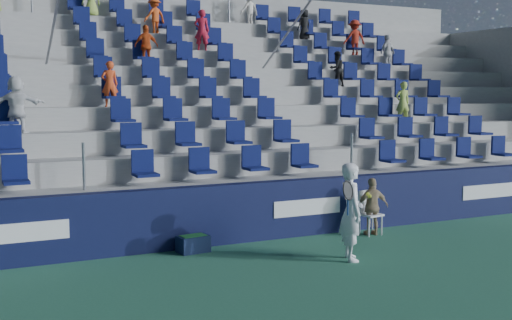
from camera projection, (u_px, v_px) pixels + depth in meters
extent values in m
plane|color=#2E6B4E|center=(320.00, 283.00, 10.25)|extent=(70.00, 70.00, 0.00)
cube|color=#0F143A|center=(240.00, 213.00, 13.01)|extent=(24.00, 0.30, 1.20)
cube|color=white|center=(308.00, 207.00, 13.51)|extent=(1.60, 0.02, 0.34)
cube|color=white|center=(500.00, 190.00, 15.87)|extent=(2.40, 0.02, 0.34)
cube|color=#A8A8A3|center=(229.00, 208.00, 13.52)|extent=(24.00, 0.85, 1.20)
cube|color=#A8A8A3|center=(213.00, 191.00, 14.26)|extent=(24.00, 0.85, 1.70)
cube|color=#A8A8A3|center=(200.00, 175.00, 15.00)|extent=(24.00, 0.85, 2.20)
cube|color=#A8A8A3|center=(188.00, 161.00, 15.73)|extent=(24.00, 0.85, 2.70)
cube|color=#A8A8A3|center=(176.00, 148.00, 16.47)|extent=(24.00, 0.85, 3.20)
cube|color=#A8A8A3|center=(166.00, 137.00, 17.20)|extent=(24.00, 0.85, 3.70)
cube|color=#A8A8A3|center=(157.00, 126.00, 17.94)|extent=(24.00, 0.85, 4.20)
cube|color=#A8A8A3|center=(148.00, 116.00, 18.68)|extent=(24.00, 0.85, 4.70)
cube|color=#A8A8A3|center=(140.00, 107.00, 19.41)|extent=(24.00, 0.85, 5.20)
cube|color=#A8A8A3|center=(134.00, 90.00, 19.97)|extent=(24.00, 0.50, 6.20)
cube|color=#0B1347|center=(228.00, 163.00, 13.43)|extent=(16.05, 0.50, 0.70)
cube|color=#0B1347|center=(213.00, 137.00, 14.14)|extent=(16.05, 0.50, 0.70)
cube|color=#0B1347|center=(199.00, 113.00, 14.85)|extent=(16.05, 0.50, 0.70)
cube|color=#0B1347|center=(187.00, 92.00, 15.56)|extent=(16.05, 0.50, 0.70)
cube|color=#0B1347|center=(175.00, 72.00, 16.27)|extent=(16.05, 0.50, 0.70)
cube|color=#0B1347|center=(165.00, 54.00, 16.98)|extent=(16.05, 0.50, 0.70)
cube|color=#0B1347|center=(155.00, 37.00, 17.69)|extent=(16.05, 0.50, 0.70)
cube|color=#0B1347|center=(146.00, 22.00, 18.39)|extent=(16.05, 0.50, 0.70)
cube|color=#0B1347|center=(138.00, 8.00, 19.10)|extent=(16.05, 0.50, 0.70)
cylinder|color=gray|center=(52.00, 35.00, 14.89)|extent=(0.06, 7.68, 4.55)
cylinder|color=gray|center=(280.00, 44.00, 17.47)|extent=(0.06, 7.68, 4.55)
imported|color=#CE431B|center=(110.00, 84.00, 14.68)|extent=(0.40, 0.28, 1.05)
imported|color=#D14A18|center=(146.00, 46.00, 16.69)|extent=(0.64, 0.29, 1.08)
imported|color=beige|center=(249.00, 9.00, 20.61)|extent=(0.71, 0.48, 1.01)
imported|color=#AECD52|center=(403.00, 103.00, 17.29)|extent=(0.45, 0.33, 1.12)
imported|color=#B32917|center=(355.00, 38.00, 20.44)|extent=(0.78, 0.51, 1.13)
imported|color=black|center=(304.00, 25.00, 20.57)|extent=(0.55, 0.42, 1.00)
imported|color=#B5182D|center=(202.00, 30.00, 18.20)|extent=(0.50, 0.41, 1.17)
imported|color=silver|center=(17.00, 104.00, 13.06)|extent=(1.14, 0.67, 1.17)
imported|color=silver|center=(387.00, 53.00, 20.01)|extent=(0.71, 0.45, 1.13)
imported|color=#D04918|center=(155.00, 16.00, 18.43)|extent=(0.77, 0.58, 1.05)
imported|color=black|center=(337.00, 69.00, 18.27)|extent=(0.54, 0.45, 1.00)
imported|color=white|center=(351.00, 212.00, 11.55)|extent=(0.62, 0.75, 1.78)
cylinder|color=navy|center=(348.00, 207.00, 11.20)|extent=(0.03, 0.03, 0.28)
torus|color=black|center=(348.00, 190.00, 11.17)|extent=(0.30, 0.17, 0.28)
plane|color=#262626|center=(348.00, 190.00, 11.17)|extent=(0.30, 0.16, 0.29)
sphere|color=gold|center=(370.00, 196.00, 11.45)|extent=(0.07, 0.07, 0.07)
sphere|color=gold|center=(368.00, 194.00, 11.50)|extent=(0.07, 0.07, 0.07)
cube|color=white|center=(371.00, 215.00, 13.70)|extent=(0.47, 0.47, 0.04)
cube|color=white|center=(366.00, 202.00, 13.84)|extent=(0.41, 0.10, 0.51)
cylinder|color=white|center=(369.00, 227.00, 13.50)|extent=(0.03, 0.03, 0.41)
cylinder|color=white|center=(382.00, 226.00, 13.64)|extent=(0.03, 0.03, 0.41)
cylinder|color=white|center=(360.00, 224.00, 13.80)|extent=(0.03, 0.03, 0.41)
cylinder|color=white|center=(372.00, 223.00, 13.94)|extent=(0.03, 0.03, 0.41)
imported|color=tan|center=(372.00, 207.00, 13.63)|extent=(0.76, 0.43, 1.23)
cube|color=#0F1B3A|center=(193.00, 244.00, 12.20)|extent=(0.62, 0.44, 0.32)
cube|color=#1E662D|center=(193.00, 240.00, 12.19)|extent=(0.50, 0.33, 0.19)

